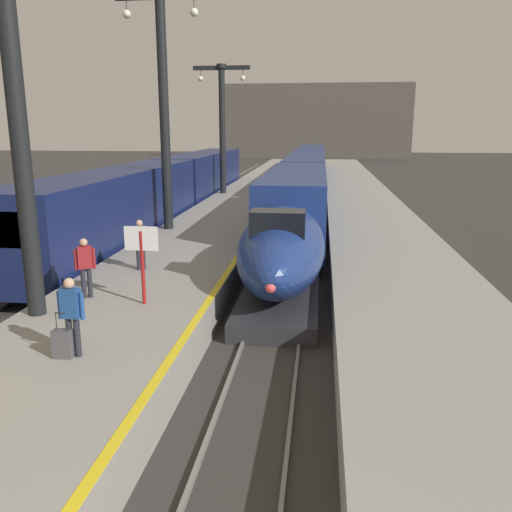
# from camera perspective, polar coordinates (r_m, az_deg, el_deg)

# --- Properties ---
(platform_left) EXTENTS (4.80, 110.00, 1.05)m
(platform_left) POSITION_cam_1_polar(r_m,az_deg,el_deg) (28.95, -3.59, 3.36)
(platform_left) COLOR gray
(platform_left) RESTS_ON ground
(platform_right) EXTENTS (4.80, 110.00, 1.05)m
(platform_right) POSITION_cam_1_polar(r_m,az_deg,el_deg) (28.61, 12.60, 2.94)
(platform_right) COLOR gray
(platform_right) RESTS_ON ground
(platform_left_safety_stripe) EXTENTS (0.20, 107.80, 0.01)m
(platform_left_safety_stripe) POSITION_cam_1_polar(r_m,az_deg,el_deg) (28.54, 0.92, 4.31)
(platform_left_safety_stripe) COLOR yellow
(platform_left_safety_stripe) RESTS_ON platform_left
(rail_main_left) EXTENTS (0.08, 110.00, 0.12)m
(rail_main_left) POSITION_cam_1_polar(r_m,az_deg,el_deg) (31.32, 3.30, 3.28)
(rail_main_left) COLOR slate
(rail_main_left) RESTS_ON ground
(rail_main_right) EXTENTS (0.08, 110.00, 0.12)m
(rail_main_right) POSITION_cam_1_polar(r_m,az_deg,el_deg) (31.26, 6.05, 3.21)
(rail_main_right) COLOR slate
(rail_main_right) RESTS_ON ground
(rail_secondary_left) EXTENTS (0.08, 110.00, 0.12)m
(rail_secondary_left) POSITION_cam_1_polar(r_m,az_deg,el_deg) (32.84, -10.97, 3.54)
(rail_secondary_left) COLOR slate
(rail_secondary_left) RESTS_ON ground
(rail_secondary_right) EXTENTS (0.08, 110.00, 0.12)m
(rail_secondary_right) POSITION_cam_1_polar(r_m,az_deg,el_deg) (32.41, -8.44, 3.51)
(rail_secondary_right) COLOR slate
(rail_secondary_right) RESTS_ON ground
(highspeed_train_main) EXTENTS (2.92, 57.93, 3.60)m
(highspeed_train_main) POSITION_cam_1_polar(r_m,az_deg,el_deg) (41.29, 5.35, 8.39)
(highspeed_train_main) COLOR navy
(highspeed_train_main) RESTS_ON ground
(regional_train_adjacent) EXTENTS (2.85, 36.60, 3.80)m
(regional_train_adjacent) POSITION_cam_1_polar(r_m,az_deg,el_deg) (33.91, -9.05, 7.46)
(regional_train_adjacent) COLOR #141E4C
(regional_train_adjacent) RESTS_ON ground
(station_column_mid) EXTENTS (4.00, 0.68, 10.43)m
(station_column_mid) POSITION_cam_1_polar(r_m,az_deg,el_deg) (14.03, -24.92, 18.83)
(station_column_mid) COLOR black
(station_column_mid) RESTS_ON platform_left
(station_column_far) EXTENTS (4.00, 0.68, 10.41)m
(station_column_far) POSITION_cam_1_polar(r_m,az_deg,el_deg) (25.00, -9.97, 16.99)
(station_column_far) COLOR black
(station_column_far) RESTS_ON platform_left
(station_column_distant) EXTENTS (4.00, 0.68, 8.97)m
(station_column_distant) POSITION_cam_1_polar(r_m,az_deg,el_deg) (38.81, -3.68, 14.76)
(station_column_distant) COLOR black
(station_column_distant) RESTS_ON platform_left
(passenger_near_edge) EXTENTS (0.57, 0.23, 1.69)m
(passenger_near_edge) POSITION_cam_1_polar(r_m,az_deg,el_deg) (11.46, -19.32, -5.63)
(passenger_near_edge) COLOR #23232D
(passenger_near_edge) RESTS_ON platform_left
(passenger_mid_platform) EXTENTS (0.51, 0.38, 1.69)m
(passenger_mid_platform) POSITION_cam_1_polar(r_m,az_deg,el_deg) (15.31, -17.98, -0.75)
(passenger_mid_platform) COLOR #23232D
(passenger_mid_platform) RESTS_ON platform_left
(passenger_far_waiting) EXTENTS (0.51, 0.38, 1.69)m
(passenger_far_waiting) POSITION_cam_1_polar(r_m,az_deg,el_deg) (17.92, -12.41, 1.63)
(passenger_far_waiting) COLOR #23232D
(passenger_far_waiting) RESTS_ON platform_left
(rolling_suitcase) EXTENTS (0.40, 0.22, 0.98)m
(rolling_suitcase) POSITION_cam_1_polar(r_m,az_deg,el_deg) (11.70, -20.14, -8.88)
(rolling_suitcase) COLOR #4C4C51
(rolling_suitcase) RESTS_ON platform_left
(departure_info_board) EXTENTS (0.90, 0.10, 2.12)m
(departure_info_board) POSITION_cam_1_polar(r_m,az_deg,el_deg) (14.25, -12.24, 0.71)
(departure_info_board) COLOR maroon
(departure_info_board) RESTS_ON platform_left
(terminus_back_wall) EXTENTS (36.00, 2.00, 14.00)m
(terminus_back_wall) POSITION_cam_1_polar(r_m,az_deg,el_deg) (105.27, 6.54, 14.25)
(terminus_back_wall) COLOR #4C4742
(terminus_back_wall) RESTS_ON ground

